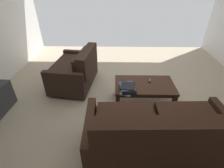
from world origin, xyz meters
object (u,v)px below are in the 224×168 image
(sofa_main, at_px, (159,136))
(loveseat_near, at_px, (76,70))
(book_stack, at_px, (127,88))
(tv_remote, at_px, (150,80))
(coffee_table, at_px, (144,87))

(sofa_main, xyz_separation_m, loveseat_near, (1.36, -1.71, -0.03))
(book_stack, relative_size, tv_remote, 2.06)
(loveseat_near, height_order, tv_remote, loveseat_near)
(sofa_main, bearing_deg, coffee_table, -89.34)
(sofa_main, height_order, loveseat_near, sofa_main)
(loveseat_near, bearing_deg, sofa_main, 128.45)
(coffee_table, distance_m, book_stack, 0.40)
(loveseat_near, height_order, book_stack, loveseat_near)
(loveseat_near, relative_size, tv_remote, 7.34)
(book_stack, distance_m, tv_remote, 0.55)
(coffee_table, relative_size, tv_remote, 6.31)
(book_stack, xyz_separation_m, tv_remote, (-0.43, -0.34, -0.05))
(coffee_table, height_order, tv_remote, tv_remote)
(book_stack, bearing_deg, loveseat_near, -37.88)
(loveseat_near, xyz_separation_m, book_stack, (-1.03, 0.80, 0.11))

